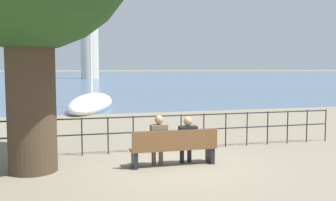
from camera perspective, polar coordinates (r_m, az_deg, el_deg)
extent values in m
plane|color=#7A705B|center=(9.41, 0.82, -9.80)|extent=(1000.00, 1000.00, 0.00)
cube|color=#47607A|center=(169.79, -14.51, 3.94)|extent=(600.00, 300.00, 0.01)
cylinder|color=#423323|center=(9.12, -20.11, 0.71)|extent=(1.09, 1.09, 3.54)
cube|color=brown|center=(9.32, 0.82, -7.27)|extent=(2.14, 0.45, 0.05)
cube|color=brown|center=(9.07, 1.18, -5.99)|extent=(2.14, 0.04, 0.45)
cube|color=black|center=(9.15, -5.11, -8.96)|extent=(0.10, 0.41, 0.40)
cube|color=black|center=(9.67, 6.41, -8.21)|extent=(0.10, 0.41, 0.40)
cylinder|color=brown|center=(9.39, -2.18, -8.42)|extent=(0.11, 0.11, 0.45)
cylinder|color=brown|center=(9.43, -1.10, -8.36)|extent=(0.11, 0.11, 0.45)
cube|color=brown|center=(9.27, -1.52, -6.86)|extent=(0.34, 0.26, 0.14)
cube|color=brown|center=(9.14, -1.39, -5.48)|extent=(0.40, 0.24, 0.58)
sphere|color=#A87A5B|center=(9.07, -1.39, -2.94)|extent=(0.21, 0.21, 0.21)
cylinder|color=black|center=(9.58, 2.14, -8.16)|extent=(0.11, 0.11, 0.45)
cylinder|color=black|center=(9.64, 3.27, -8.08)|extent=(0.11, 0.11, 0.45)
cube|color=black|center=(9.47, 2.88, -6.61)|extent=(0.37, 0.26, 0.14)
cube|color=black|center=(9.35, 3.05, -5.46)|extent=(0.44, 0.24, 0.52)
sphere|color=#A87A5B|center=(9.29, 3.06, -3.17)|extent=(0.22, 0.22, 0.22)
cylinder|color=black|center=(10.60, -20.73, -5.55)|extent=(0.04, 0.04, 1.05)
cylinder|color=black|center=(10.56, -16.87, -5.48)|extent=(0.04, 0.04, 1.05)
cylinder|color=black|center=(10.56, -12.98, -5.39)|extent=(0.04, 0.04, 1.05)
cylinder|color=black|center=(10.61, -9.12, -5.28)|extent=(0.04, 0.04, 1.05)
cylinder|color=black|center=(10.71, -5.32, -5.14)|extent=(0.04, 0.04, 1.05)
cylinder|color=black|center=(10.85, -1.60, -4.99)|extent=(0.04, 0.04, 1.05)
cylinder|color=black|center=(11.04, 2.01, -4.82)|extent=(0.04, 0.04, 1.05)
cylinder|color=black|center=(11.27, 5.48, -4.64)|extent=(0.04, 0.04, 1.05)
cylinder|color=black|center=(11.54, 8.79, -4.45)|extent=(0.04, 0.04, 1.05)
cylinder|color=black|center=(11.85, 11.95, -4.26)|extent=(0.04, 0.04, 1.05)
cylinder|color=black|center=(12.19, 14.94, -4.06)|extent=(0.04, 0.04, 1.05)
cylinder|color=black|center=(12.56, 17.75, -3.87)|extent=(0.04, 0.04, 1.05)
cylinder|color=black|center=(12.96, 20.40, -3.68)|extent=(0.04, 0.04, 1.05)
cylinder|color=black|center=(13.38, 22.88, -3.49)|extent=(0.04, 0.04, 1.05)
cylinder|color=black|center=(10.78, -1.60, -2.40)|extent=(11.40, 0.04, 0.04)
cylinder|color=black|center=(10.84, -1.60, -4.72)|extent=(11.40, 0.04, 0.04)
ellipsoid|color=white|center=(22.89, -11.54, -0.55)|extent=(4.11, 8.49, 1.27)
cylinder|color=silver|center=(23.13, -11.80, 14.56)|extent=(0.14, 0.14, 11.35)
cylinder|color=beige|center=(90.18, -11.87, 8.40)|extent=(4.13, 4.13, 16.11)
cylinder|color=#2D2D33|center=(91.19, -11.97, 14.08)|extent=(2.89, 2.89, 1.96)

